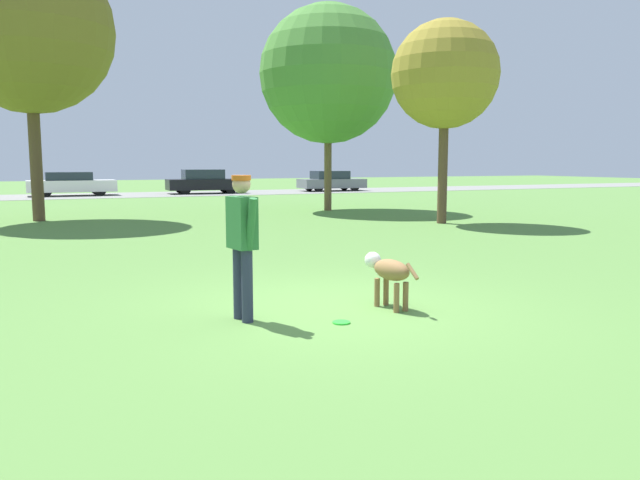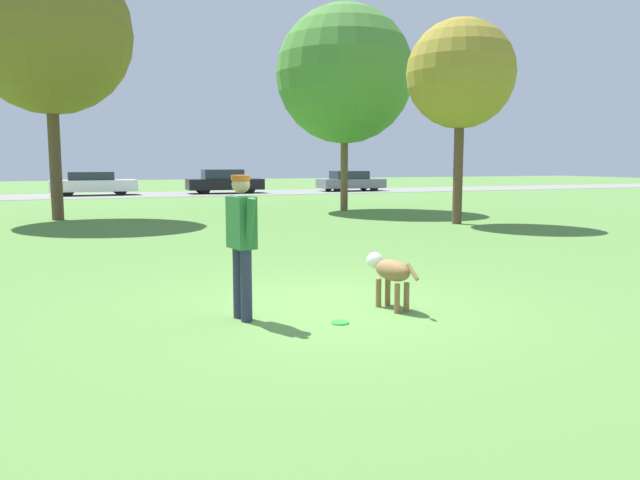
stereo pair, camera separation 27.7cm
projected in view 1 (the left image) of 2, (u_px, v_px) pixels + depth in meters
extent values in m
plane|color=#56843D|center=(331.00, 307.00, 7.84)|extent=(120.00, 120.00, 0.00)
cube|color=gray|center=(105.00, 195.00, 34.21)|extent=(120.00, 6.00, 0.01)
cylinder|color=#2D334C|center=(247.00, 286.00, 7.07)|extent=(0.15, 0.15, 0.84)
cylinder|color=#2D334C|center=(239.00, 283.00, 7.25)|extent=(0.15, 0.15, 0.84)
cube|color=#2D7038|center=(242.00, 223.00, 7.07)|extent=(0.28, 0.42, 0.59)
cylinder|color=#2D7038|center=(251.00, 224.00, 6.89)|extent=(0.12, 0.22, 0.60)
cylinder|color=#2D7038|center=(233.00, 221.00, 7.25)|extent=(0.12, 0.22, 0.60)
sphere|color=tan|center=(241.00, 184.00, 7.02)|extent=(0.24, 0.24, 0.21)
cylinder|color=#D15B19|center=(241.00, 178.00, 7.01)|extent=(0.25, 0.25, 0.06)
ellipsoid|color=olive|center=(391.00, 270.00, 7.72)|extent=(0.34, 0.65, 0.26)
ellipsoid|color=white|center=(383.00, 271.00, 7.87)|extent=(0.20, 0.17, 0.14)
sphere|color=white|center=(373.00, 260.00, 8.04)|extent=(0.24, 0.24, 0.21)
cylinder|color=olive|center=(377.00, 292.00, 7.89)|extent=(0.08, 0.08, 0.36)
cylinder|color=olive|center=(386.00, 291.00, 7.96)|extent=(0.08, 0.08, 0.36)
cylinder|color=olive|center=(396.00, 298.00, 7.56)|extent=(0.08, 0.08, 0.36)
cylinder|color=olive|center=(406.00, 297.00, 7.64)|extent=(0.08, 0.08, 0.36)
cylinder|color=olive|center=(412.00, 271.00, 7.39)|extent=(0.08, 0.22, 0.19)
cylinder|color=#33D838|center=(341.00, 322.00, 7.08)|extent=(0.20, 0.20, 0.02)
torus|color=#33D838|center=(341.00, 322.00, 7.08)|extent=(0.20, 0.20, 0.02)
cylinder|color=brown|center=(443.00, 170.00, 18.48)|extent=(0.28, 0.28, 3.18)
sphere|color=olive|center=(445.00, 74.00, 18.14)|extent=(3.14, 3.14, 3.14)
cylinder|color=brown|center=(328.00, 169.00, 23.49)|extent=(0.28, 0.28, 3.14)
sphere|color=#4C8938|center=(328.00, 74.00, 23.06)|extent=(5.08, 5.08, 5.08)
cylinder|color=brown|center=(36.00, 158.00, 19.19)|extent=(0.36, 0.36, 3.91)
sphere|color=olive|center=(29.00, 29.00, 18.71)|extent=(5.04, 5.04, 5.04)
cube|color=white|center=(72.00, 186.00, 33.83)|extent=(4.56, 1.92, 0.62)
cube|color=#232D38|center=(69.00, 176.00, 33.71)|extent=(2.38, 1.63, 0.44)
cylinder|color=black|center=(97.00, 189.00, 35.16)|extent=(0.67, 0.21, 0.66)
cylinder|color=black|center=(100.00, 190.00, 33.71)|extent=(0.67, 0.21, 0.66)
cylinder|color=black|center=(44.00, 190.00, 34.01)|extent=(0.67, 0.21, 0.66)
cylinder|color=black|center=(45.00, 191.00, 32.56)|extent=(0.67, 0.21, 0.66)
cube|color=black|center=(205.00, 184.00, 36.36)|extent=(4.44, 1.86, 0.62)
cube|color=#232D38|center=(203.00, 174.00, 36.24)|extent=(2.33, 1.54, 0.56)
cylinder|color=black|center=(225.00, 187.00, 37.55)|extent=(0.65, 0.22, 0.65)
cylinder|color=black|center=(231.00, 188.00, 36.21)|extent=(0.65, 0.22, 0.65)
cylinder|color=black|center=(181.00, 188.00, 36.56)|extent=(0.65, 0.22, 0.65)
cylinder|color=black|center=(185.00, 189.00, 35.21)|extent=(0.65, 0.22, 0.65)
cube|color=slate|center=(332.00, 183.00, 39.64)|extent=(4.18, 1.95, 0.57)
cube|color=#232D38|center=(330.00, 175.00, 39.52)|extent=(2.19, 1.64, 0.51)
cylinder|color=black|center=(344.00, 186.00, 40.86)|extent=(0.57, 0.22, 0.56)
cylinder|color=black|center=(355.00, 187.00, 39.40)|extent=(0.57, 0.22, 0.56)
cylinder|color=black|center=(309.00, 186.00, 39.92)|extent=(0.57, 0.22, 0.56)
cylinder|color=black|center=(319.00, 187.00, 38.46)|extent=(0.57, 0.22, 0.56)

